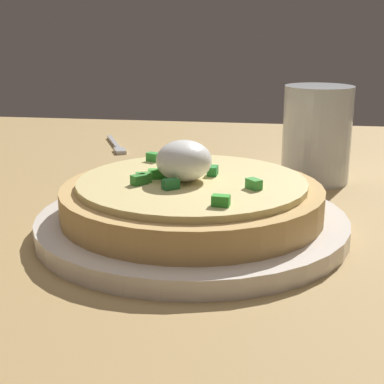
{
  "coord_description": "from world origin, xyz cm",
  "views": [
    {
      "loc": [
        11.8,
        -60.02,
        19.93
      ],
      "look_at": [
        4.66,
        -14.66,
        6.39
      ],
      "focal_mm": 52.98,
      "sensor_mm": 36.0,
      "label": 1
    }
  ],
  "objects_px": {
    "plate": "(192,223)",
    "cup_far": "(317,136)",
    "fork": "(116,146)",
    "pizza": "(192,196)"
  },
  "relations": [
    {
      "from": "pizza",
      "to": "fork",
      "type": "bearing_deg",
      "value": 116.48
    },
    {
      "from": "pizza",
      "to": "fork",
      "type": "xyz_separation_m",
      "value": [
        -0.16,
        0.33,
        -0.03
      ]
    },
    {
      "from": "plate",
      "to": "pizza",
      "type": "xyz_separation_m",
      "value": [
        -0.0,
        -0.0,
        0.02
      ]
    },
    {
      "from": "pizza",
      "to": "fork",
      "type": "height_order",
      "value": "pizza"
    },
    {
      "from": "pizza",
      "to": "cup_far",
      "type": "xyz_separation_m",
      "value": [
        0.11,
        0.18,
        0.02
      ]
    },
    {
      "from": "plate",
      "to": "cup_far",
      "type": "height_order",
      "value": "cup_far"
    },
    {
      "from": "pizza",
      "to": "plate",
      "type": "bearing_deg",
      "value": 25.91
    },
    {
      "from": "plate",
      "to": "fork",
      "type": "xyz_separation_m",
      "value": [
        -0.16,
        0.33,
        -0.01
      ]
    },
    {
      "from": "plate",
      "to": "cup_far",
      "type": "relative_size",
      "value": 2.46
    },
    {
      "from": "fork",
      "to": "cup_far",
      "type": "bearing_deg",
      "value": 37.77
    }
  ]
}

